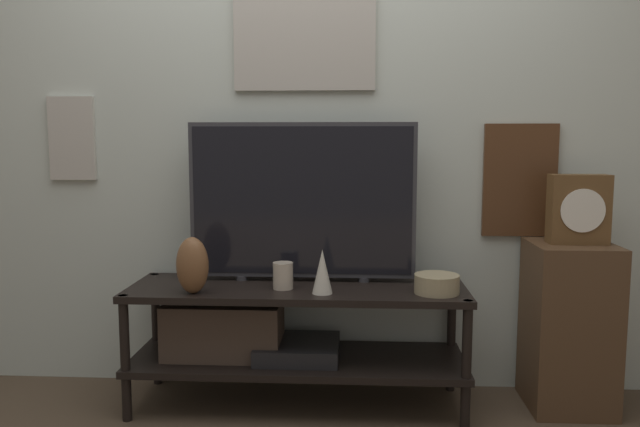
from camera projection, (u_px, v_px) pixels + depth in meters
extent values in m
cube|color=beige|center=(302.00, 100.00, 2.88)|extent=(6.40, 0.06, 2.70)
cube|color=#B2ADA3|center=(304.00, 41.00, 2.81)|extent=(0.64, 0.02, 0.44)
cube|color=#B2BCC6|center=(304.00, 41.00, 2.80)|extent=(0.60, 0.01, 0.40)
cube|color=#4C2D19|center=(520.00, 180.00, 2.83)|extent=(0.33, 0.02, 0.51)
cube|color=slate|center=(520.00, 180.00, 2.82)|extent=(0.29, 0.01, 0.47)
cube|color=#B7B2A8|center=(72.00, 138.00, 2.92)|extent=(0.22, 0.02, 0.39)
cube|color=#BCB299|center=(72.00, 138.00, 2.92)|extent=(0.18, 0.01, 0.35)
cube|color=black|center=(297.00, 289.00, 2.70)|extent=(1.45, 0.46, 0.03)
cube|color=black|center=(298.00, 360.00, 2.74)|extent=(1.45, 0.46, 0.03)
cylinder|color=black|center=(125.00, 358.00, 2.57)|extent=(0.04, 0.04, 0.53)
cylinder|color=black|center=(466.00, 366.00, 2.49)|extent=(0.04, 0.04, 0.53)
cylinder|color=black|center=(156.00, 329.00, 2.97)|extent=(0.04, 0.04, 0.53)
cylinder|color=black|center=(451.00, 334.00, 2.89)|extent=(0.04, 0.04, 0.53)
cube|color=black|center=(298.00, 349.00, 2.73)|extent=(0.36, 0.32, 0.07)
cube|color=#47382D|center=(224.00, 329.00, 2.74)|extent=(0.51, 0.25, 0.24)
cylinder|color=#333338|center=(242.00, 278.00, 2.82)|extent=(0.05, 0.05, 0.02)
cylinder|color=#333338|center=(364.00, 279.00, 2.79)|extent=(0.05, 0.05, 0.02)
cube|color=#333338|center=(302.00, 200.00, 2.76)|extent=(1.00, 0.04, 0.69)
cube|color=black|center=(302.00, 201.00, 2.74)|extent=(0.97, 0.01, 0.65)
ellipsoid|color=brown|center=(192.00, 265.00, 2.56)|extent=(0.13, 0.11, 0.23)
cylinder|color=tan|center=(437.00, 284.00, 2.57)|extent=(0.19, 0.19, 0.08)
cone|color=beige|center=(322.00, 272.00, 2.56)|extent=(0.08, 0.08, 0.18)
cylinder|color=#C1B29E|center=(283.00, 276.00, 2.65)|extent=(0.09, 0.09, 0.11)
cube|color=#513823|center=(569.00, 326.00, 2.70)|extent=(0.34, 0.36, 0.73)
cube|color=brown|center=(578.00, 209.00, 2.64)|extent=(0.24, 0.10, 0.30)
cylinder|color=white|center=(583.00, 211.00, 2.59)|extent=(0.18, 0.01, 0.18)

